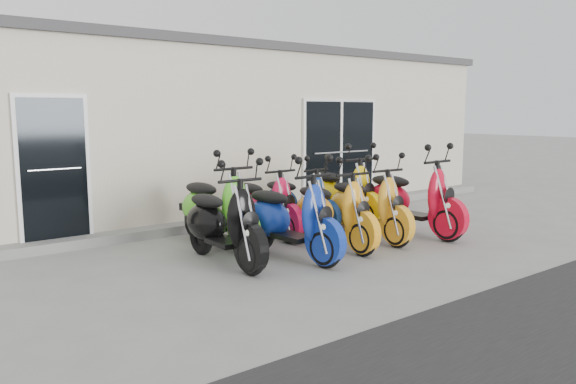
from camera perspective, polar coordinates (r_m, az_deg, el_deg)
name	(u,v)px	position (r m, az deg, el deg)	size (l,w,h in m)	color
ground	(311,244)	(8.80, 2.40, -5.28)	(80.00, 80.00, 0.00)	gray
building	(163,132)	(12.98, -12.59, 6.01)	(14.00, 6.00, 3.20)	beige
roof_cap	(161,55)	(13.03, -12.82, 13.41)	(14.20, 6.20, 0.16)	#3F3F42
front_step	(241,220)	(10.38, -4.81, -2.81)	(14.00, 0.40, 0.15)	gray
door_left	(54,165)	(9.05, -22.72, 2.55)	(1.07, 0.08, 2.22)	black
door_right	(340,149)	(11.94, 5.29, 4.37)	(2.02, 0.08, 2.22)	black
scooter_front_black	(223,211)	(7.55, -6.67, -1.90)	(0.72, 1.99, 1.47)	black
scooter_front_blue	(290,206)	(7.79, 0.16, -1.46)	(0.73, 2.01, 1.49)	#1331A0
scooter_front_orange_a	(333,201)	(8.46, 4.55, -0.90)	(0.71, 1.94, 1.43)	orange
scooter_front_orange_b	(367,196)	(9.02, 8.03, -0.39)	(0.71, 1.94, 1.43)	gold
scooter_front_red	(412,189)	(9.53, 12.46, 0.34)	(0.77, 2.11, 1.56)	red
scooter_back_green	(217,197)	(8.57, -7.28, -0.51)	(0.75, 2.07, 1.53)	#57D328
scooter_back_red	(263,195)	(9.16, -2.51, -0.33)	(0.68, 1.88, 1.39)	red
scooter_back_blue	(298,192)	(9.62, 0.99, -0.03)	(0.66, 1.82, 1.35)	navy
scooter_back_yellow	(341,184)	(10.11, 5.44, 0.84)	(0.75, 2.06, 1.52)	yellow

